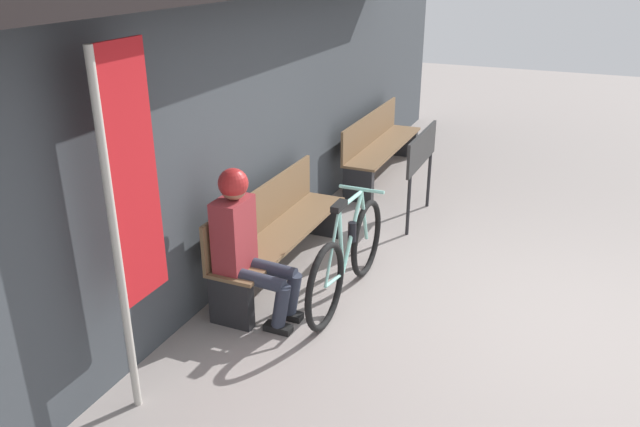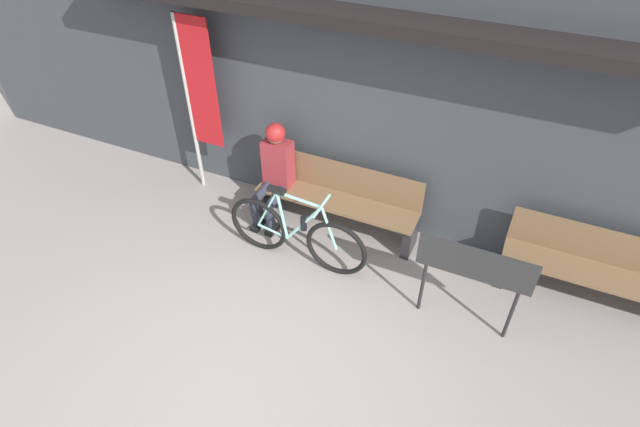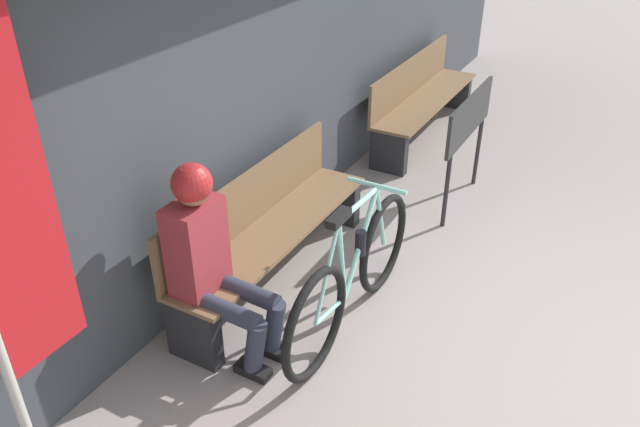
{
  "view_description": "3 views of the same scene",
  "coord_description": "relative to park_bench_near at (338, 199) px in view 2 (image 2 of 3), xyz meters",
  "views": [
    {
      "loc": [
        -4.6,
        -0.09,
        2.73
      ],
      "look_at": [
        -0.23,
        1.79,
        0.73
      ],
      "focal_mm": 35.0,
      "sensor_mm": 36.0,
      "label": 1
    },
    {
      "loc": [
        1.68,
        -2.05,
        4.02
      ],
      "look_at": [
        -0.05,
        1.73,
        0.6
      ],
      "focal_mm": 28.0,
      "sensor_mm": 36.0,
      "label": 2
    },
    {
      "loc": [
        -3.11,
        0.18,
        2.72
      ],
      "look_at": [
        0.06,
        1.94,
        0.56
      ],
      "focal_mm": 35.0,
      "sensor_mm": 36.0,
      "label": 3
    }
  ],
  "objects": [
    {
      "name": "park_bench_near",
      "position": [
        0.0,
        0.0,
        0.0
      ],
      "size": [
        1.96,
        0.42,
        0.83
      ],
      "color": "brown",
      "rests_on": "ground_plane"
    },
    {
      "name": "park_bench_far",
      "position": [
        2.94,
        0.0,
        0.0
      ],
      "size": [
        2.04,
        0.42,
        0.83
      ],
      "color": "brown",
      "rests_on": "ground_plane"
    },
    {
      "name": "banner_pole",
      "position": [
        -1.83,
        0.03,
        0.99
      ],
      "size": [
        0.45,
        0.05,
        2.29
      ],
      "color": "#B7B2A8",
      "rests_on": "ground_plane"
    },
    {
      "name": "signboard",
      "position": [
        1.7,
        -0.86,
        0.35
      ],
      "size": [
        1.06,
        0.04,
        0.99
      ],
      "color": "#232326",
      "rests_on": "ground_plane"
    },
    {
      "name": "bicycle",
      "position": [
        -0.18,
        -0.74,
        -0.02
      ],
      "size": [
        1.66,
        0.4,
        0.95
      ],
      "color": "black",
      "rests_on": "ground_plane"
    },
    {
      "name": "storefront_wall",
      "position": [
        0.07,
        0.33,
        1.26
      ],
      "size": [
        12.0,
        0.56,
        3.2
      ],
      "color": "#3D4247",
      "rests_on": "ground_plane"
    },
    {
      "name": "ground_plane",
      "position": [
        0.07,
        -2.27,
        -0.4
      ],
      "size": [
        24.0,
        24.0,
        0.0
      ],
      "primitive_type": "plane",
      "color": "gray"
    },
    {
      "name": "person_seated",
      "position": [
        -0.77,
        -0.11,
        0.31
      ],
      "size": [
        0.34,
        0.64,
        1.25
      ],
      "color": "#2D3342",
      "rests_on": "ground_plane"
    }
  ]
}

